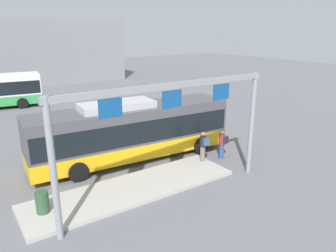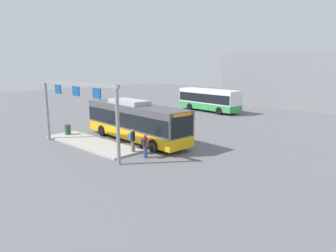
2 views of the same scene
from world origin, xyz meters
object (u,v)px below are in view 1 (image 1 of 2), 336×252
object	(u,v)px
person_boarding	(222,144)
trash_bin	(42,202)
bus_main	(132,129)
person_waiting_near	(203,146)

from	to	relation	value
person_boarding	trash_bin	bearing A→B (deg)	76.83
bus_main	person_waiting_near	distance (m)	4.07
bus_main	trash_bin	bearing A→B (deg)	-147.31
person_waiting_near	trash_bin	size ratio (longest dim) A/B	1.86
bus_main	trash_bin	world-z (taller)	bus_main
person_boarding	trash_bin	size ratio (longest dim) A/B	1.86
bus_main	person_boarding	world-z (taller)	bus_main
person_waiting_near	trash_bin	distance (m)	8.69
trash_bin	bus_main	bearing A→B (deg)	28.45
person_waiting_near	person_boarding	bearing A→B (deg)	-93.81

